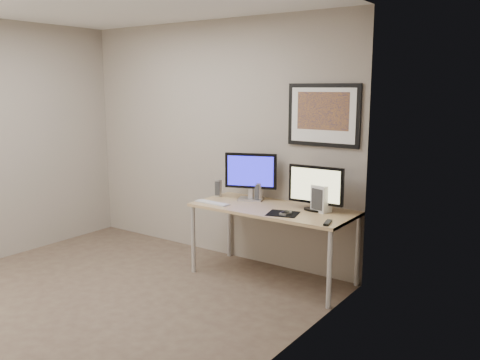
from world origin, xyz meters
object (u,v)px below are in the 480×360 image
at_px(speaker_right, 259,192).
at_px(monitor_tv, 316,187).
at_px(framed_art, 323,115).
at_px(desk, 273,214).
at_px(monitor_large, 251,174).
at_px(keyboard, 212,203).
at_px(fan_unit, 321,198).
at_px(speaker_left, 219,188).

bearing_deg(speaker_right, monitor_tv, 1.73).
bearing_deg(framed_art, desk, -136.54).
xyz_separation_m(monitor_large, keyboard, (-0.23, -0.35, -0.27)).
bearing_deg(desk, monitor_tv, 15.21).
relative_size(framed_art, monitor_tv, 1.36).
distance_m(desk, keyboard, 0.63).
relative_size(framed_art, fan_unit, 2.96).
bearing_deg(fan_unit, framed_art, 133.21).
bearing_deg(framed_art, speaker_left, -168.12).
bearing_deg(monitor_tv, framed_art, 100.70).
distance_m(desk, monitor_tv, 0.51).
xyz_separation_m(desk, monitor_large, (-0.36, 0.14, 0.34)).
distance_m(speaker_right, keyboard, 0.51).
bearing_deg(desk, framed_art, 43.46).
bearing_deg(speaker_left, monitor_tv, -15.68).
bearing_deg(fan_unit, speaker_left, -162.92).
xyz_separation_m(desk, speaker_left, (-0.74, 0.10, 0.16)).
xyz_separation_m(desk, framed_art, (0.35, 0.33, 0.96)).
bearing_deg(speaker_right, framed_art, 21.24).
height_order(monitor_tv, keyboard, monitor_tv).
bearing_deg(framed_art, keyboard, -150.34).
xyz_separation_m(framed_art, monitor_tv, (0.05, -0.22, -0.66)).
height_order(desk, framed_art, framed_art).
bearing_deg(monitor_tv, desk, -166.82).
relative_size(framed_art, speaker_right, 4.02).
distance_m(keyboard, fan_unit, 1.11).
relative_size(monitor_large, keyboard, 1.31).
xyz_separation_m(monitor_large, fan_unit, (0.82, -0.02, -0.15)).
xyz_separation_m(monitor_large, speaker_right, (0.08, 0.04, -0.18)).
relative_size(monitor_tv, keyboard, 1.40).
xyz_separation_m(speaker_left, keyboard, (0.15, -0.31, -0.08)).
bearing_deg(fan_unit, speaker_right, -168.72).
distance_m(desk, speaker_left, 0.77).
distance_m(desk, speaker_right, 0.37).
bearing_deg(speaker_right, monitor_large, -145.08).
relative_size(desk, framed_art, 2.13).
bearing_deg(monitor_large, desk, -42.45).
bearing_deg(speaker_left, framed_art, -4.17).
relative_size(keyboard, fan_unit, 1.56).
xyz_separation_m(monitor_tv, speaker_left, (-1.14, -0.01, -0.14)).
height_order(monitor_large, speaker_left, monitor_large).
distance_m(desk, framed_art, 1.07).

